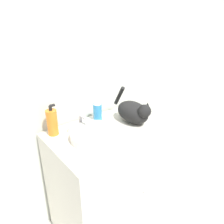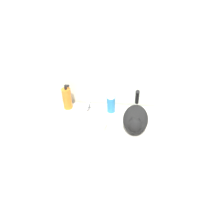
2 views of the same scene
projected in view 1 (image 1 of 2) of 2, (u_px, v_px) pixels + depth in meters
name	position (u px, v px, depth m)	size (l,w,h in m)	color
wall_back	(81.00, 60.00, 1.50)	(6.00, 0.05, 2.50)	silver
vanity_cabinet	(110.00, 179.00, 1.63)	(0.79, 0.55, 0.83)	silver
sink_basin	(95.00, 135.00, 1.36)	(0.31, 0.31, 0.06)	silver
faucet	(82.00, 123.00, 1.46)	(0.20, 0.11, 0.11)	silver
cat	(134.00, 112.00, 1.55)	(0.18, 0.38, 0.23)	black
soap_bottle	(52.00, 122.00, 1.39)	(0.07, 0.07, 0.21)	orange
spray_bottle	(98.00, 110.00, 1.57)	(0.06, 0.06, 0.16)	#338CCC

